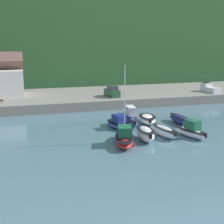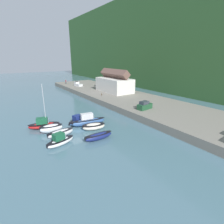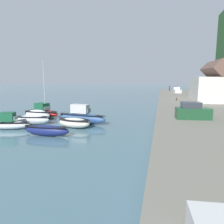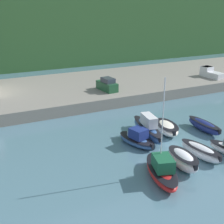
{
  "view_description": "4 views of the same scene",
  "coord_description": "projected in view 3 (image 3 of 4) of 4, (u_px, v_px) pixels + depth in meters",
  "views": [
    {
      "loc": [
        -16.73,
        -39.21,
        11.99
      ],
      "look_at": [
        -2.75,
        7.1,
        1.35
      ],
      "focal_mm": 50.0,
      "sensor_mm": 36.0,
      "label": 1
    },
    {
      "loc": [
        32.41,
        -12.42,
        14.77
      ],
      "look_at": [
        -1.19,
        10.25,
        1.94
      ],
      "focal_mm": 28.0,
      "sensor_mm": 36.0,
      "label": 2
    },
    {
      "loc": [
        29.45,
        15.18,
        7.04
      ],
      "look_at": [
        -1.53,
        8.15,
        1.82
      ],
      "focal_mm": 35.0,
      "sensor_mm": 36.0,
      "label": 3
    },
    {
      "loc": [
        -20.12,
        -25.86,
        15.78
      ],
      "look_at": [
        -3.32,
        8.62,
        1.98
      ],
      "focal_mm": 50.0,
      "sensor_mm": 36.0,
      "label": 4
    }
  ],
  "objects": [
    {
      "name": "pickup_truck_1",
      "position": [
        177.0,
        90.0,
        70.76
      ],
      "size": [
        4.92,
        2.48,
        1.9
      ],
      "rotation": [
        0.0,
        0.0,
        1.69
      ],
      "color": "silver",
      "rests_on": "quay_promenade"
    },
    {
      "name": "person_on_quay",
      "position": [
        169.0,
        88.0,
        80.95
      ],
      "size": [
        0.4,
        0.4,
        2.14
      ],
      "color": "#232838",
      "rests_on": "quay_promenade"
    },
    {
      "name": "moored_boat_1",
      "position": [
        82.0,
        117.0,
        32.71
      ],
      "size": [
        2.79,
        7.91,
        2.88
      ],
      "rotation": [
        0.0,
        0.0,
        -0.15
      ],
      "color": "#33568E",
      "rests_on": "ground_plane"
    },
    {
      "name": "dog_on_quay",
      "position": [
        177.0,
        99.0,
        47.48
      ],
      "size": [
        0.88,
        0.47,
        0.68
      ],
      "rotation": [
        0.0,
        0.0,
        1.35
      ],
      "color": "brown",
      "rests_on": "quay_promenade"
    },
    {
      "name": "moored_boat_4",
      "position": [
        43.0,
        112.0,
        38.4
      ],
      "size": [
        4.04,
        6.9,
        9.59
      ],
      "rotation": [
        0.0,
        0.0,
        -0.29
      ],
      "color": "red",
      "rests_on": "ground_plane"
    },
    {
      "name": "moored_boat_5",
      "position": [
        37.0,
        115.0,
        35.32
      ],
      "size": [
        2.48,
        4.75,
        1.69
      ],
      "rotation": [
        0.0,
        0.0,
        -0.11
      ],
      "color": "white",
      "rests_on": "ground_plane"
    },
    {
      "name": "harbor_clubhouse",
      "position": [
        212.0,
        86.0,
        48.66
      ],
      "size": [
        15.32,
        8.2,
        8.73
      ],
      "color": "silver",
      "rests_on": "quay_promenade"
    },
    {
      "name": "parked_car_2",
      "position": [
        193.0,
        112.0,
        27.33
      ],
      "size": [
        2.28,
        4.38,
        2.16
      ],
      "rotation": [
        0.0,
        0.0,
        0.12
      ],
      "color": "#1E4C2D",
      "rests_on": "quay_promenade"
    },
    {
      "name": "moored_boat_0",
      "position": [
        79.0,
        116.0,
        35.3
      ],
      "size": [
        3.4,
        5.54,
        2.08
      ],
      "rotation": [
        0.0,
        0.0,
        0.25
      ],
      "color": "#33568E",
      "rests_on": "ground_plane"
    },
    {
      "name": "ground_plane",
      "position": [
        57.0,
        124.0,
        32.8
      ],
      "size": [
        320.0,
        320.0,
        0.0
      ],
      "primitive_type": "plane",
      "color": "slate"
    },
    {
      "name": "moored_boat_7",
      "position": [
        10.0,
        123.0,
        29.26
      ],
      "size": [
        3.15,
        5.55,
        2.28
      ],
      "rotation": [
        0.0,
        0.0,
        0.27
      ],
      "color": "white",
      "rests_on": "ground_plane"
    },
    {
      "name": "moored_boat_2",
      "position": [
        74.0,
        122.0,
        30.17
      ],
      "size": [
        3.45,
        5.28,
        1.35
      ],
      "rotation": [
        0.0,
        0.0,
        -0.22
      ],
      "color": "white",
      "rests_on": "ground_plane"
    },
    {
      "name": "moored_boat_6",
      "position": [
        32.0,
        119.0,
        32.21
      ],
      "size": [
        2.33,
        5.5,
        1.37
      ],
      "rotation": [
        0.0,
        0.0,
        0.12
      ],
      "color": "silver",
      "rests_on": "ground_plane"
    },
    {
      "name": "moored_boat_3",
      "position": [
        47.0,
        130.0,
        25.96
      ],
      "size": [
        1.51,
        5.73,
        1.31
      ],
      "rotation": [
        0.0,
        0.0,
        0.0
      ],
      "color": "navy",
      "rests_on": "ground_plane"
    }
  ]
}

